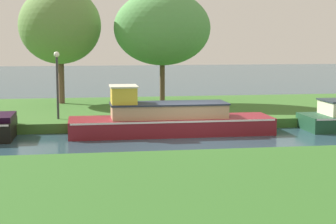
{
  "coord_description": "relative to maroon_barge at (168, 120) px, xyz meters",
  "views": [
    {
      "loc": [
        -4.2,
        -20.49,
        3.81
      ],
      "look_at": [
        -0.82,
        1.2,
        0.9
      ],
      "focal_mm": 58.95,
      "sensor_mm": 36.0,
      "label": 1
    }
  ],
  "objects": [
    {
      "name": "riverbank_far",
      "position": [
        0.82,
        5.8,
        -0.39
      ],
      "size": [
        72.0,
        10.0,
        0.4
      ],
      "primitive_type": "cube",
      "color": "#386828",
      "rests_on": "ground_plane"
    },
    {
      "name": "willow_tree_left",
      "position": [
        -4.48,
        8.02,
        3.92
      ],
      "size": [
        4.29,
        4.49,
        6.13
      ],
      "color": "brown",
      "rests_on": "riverbank_far"
    },
    {
      "name": "riverbank_near",
      "position": [
        0.82,
        -10.2,
        -0.39
      ],
      "size": [
        72.0,
        10.0,
        0.4
      ],
      "primitive_type": "cube",
      "color": "#2F6124",
      "rests_on": "ground_plane"
    },
    {
      "name": "ground_plane",
      "position": [
        0.82,
        -1.2,
        -0.59
      ],
      "size": [
        120.0,
        120.0,
        0.0
      ],
      "primitive_type": "plane",
      "color": "#274450"
    },
    {
      "name": "maroon_barge",
      "position": [
        0.0,
        0.0,
        0.0
      ],
      "size": [
        8.17,
        2.07,
        1.99
      ],
      "color": "maroon",
      "rests_on": "ground_plane"
    },
    {
      "name": "willow_tree_centre",
      "position": [
        0.85,
        7.35,
        3.79
      ],
      "size": [
        5.12,
        3.93,
        5.94
      ],
      "color": "brown",
      "rests_on": "riverbank_far"
    },
    {
      "name": "lamp_post",
      "position": [
        -4.43,
        2.23,
        1.63
      ],
      "size": [
        0.24,
        0.24,
        2.88
      ],
      "color": "#333338",
      "rests_on": "riverbank_far"
    },
    {
      "name": "mooring_post_near",
      "position": [
        0.8,
        1.37,
        0.21
      ],
      "size": [
        0.15,
        0.15,
        0.8
      ],
      "primitive_type": "cylinder",
      "color": "#4B4024",
      "rests_on": "riverbank_far"
    }
  ]
}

